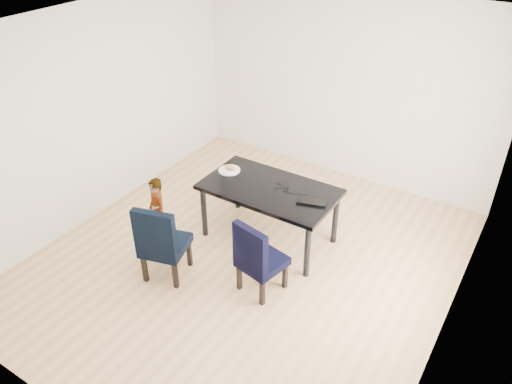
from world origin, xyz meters
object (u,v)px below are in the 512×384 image
Objects in this scene: chair_right at (262,256)px; laptop at (312,199)px; chair_left at (165,239)px; plate at (229,170)px; child at (157,212)px; dining_table at (269,214)px.

laptop is (0.15, 0.84, 0.31)m from chair_right.
chair_left reaches higher than plate.
laptop is at bearing 51.02° from child.
plate is at bearing 173.39° from dining_table.
dining_table is 1.35m from child.
chair_right is at bearing 23.98° from child.
chair_right is at bearing -63.51° from dining_table.
chair_right reaches higher than plate.
laptop is at bearing 91.43° from chair_right.
child is (-0.46, 0.38, -0.04)m from chair_left.
chair_right is 2.68× the size of laptop.
chair_left is 2.87× the size of laptop.
chair_right reaches higher than child.
chair_right is 1.50m from child.
plate is at bearing 151.10° from chair_right.
plate is (0.47, 0.86, 0.31)m from child.
child reaches higher than laptop.
dining_table is 0.74m from plate.
dining_table is 0.68m from laptop.
dining_table is at bearing 128.06° from chair_right.
child is at bearing -169.19° from chair_right.
chair_left is 1.08× the size of child.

